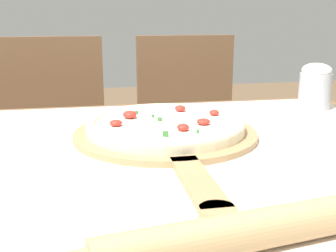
# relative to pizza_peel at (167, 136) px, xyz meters

# --- Properties ---
(dining_table) EXTENTS (1.15, 0.92, 0.72)m
(dining_table) POSITION_rel_pizza_peel_xyz_m (-0.02, -0.08, -0.12)
(dining_table) COLOR brown
(dining_table) RESTS_ON ground_plane
(towel_cloth) EXTENTS (1.07, 0.84, 0.00)m
(towel_cloth) POSITION_rel_pizza_peel_xyz_m (-0.02, -0.08, -0.01)
(towel_cloth) COLOR silver
(towel_cloth) RESTS_ON dining_table
(pizza_peel) EXTENTS (0.38, 0.58, 0.01)m
(pizza_peel) POSITION_rel_pizza_peel_xyz_m (0.00, 0.00, 0.00)
(pizza_peel) COLOR tan
(pizza_peel) RESTS_ON towel_cloth
(pizza) EXTENTS (0.33, 0.33, 0.04)m
(pizza) POSITION_rel_pizza_peel_xyz_m (0.00, 0.02, 0.02)
(pizza) COLOR beige
(pizza) RESTS_ON pizza_peel
(rolling_pin) EXTENTS (0.48, 0.10, 0.04)m
(rolling_pin) POSITION_rel_pizza_peel_xyz_m (0.03, -0.42, 0.02)
(rolling_pin) COLOR tan
(rolling_pin) RESTS_ON towel_cloth
(chair_left) EXTENTS (0.41, 0.41, 0.90)m
(chair_left) POSITION_rel_pizza_peel_xyz_m (-0.28, 0.71, -0.21)
(chair_left) COLOR brown
(chair_left) RESTS_ON ground_plane
(chair_right) EXTENTS (0.40, 0.40, 0.90)m
(chair_right) POSITION_rel_pizza_peel_xyz_m (0.22, 0.71, -0.21)
(chair_right) COLOR brown
(chair_right) RESTS_ON ground_plane
(flour_cup) EXTENTS (0.08, 0.08, 0.12)m
(flour_cup) POSITION_rel_pizza_peel_xyz_m (0.44, 0.21, 0.06)
(flour_cup) COLOR #B2B7BC
(flour_cup) RESTS_ON towel_cloth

